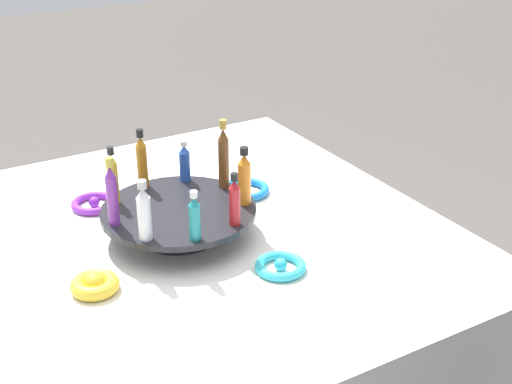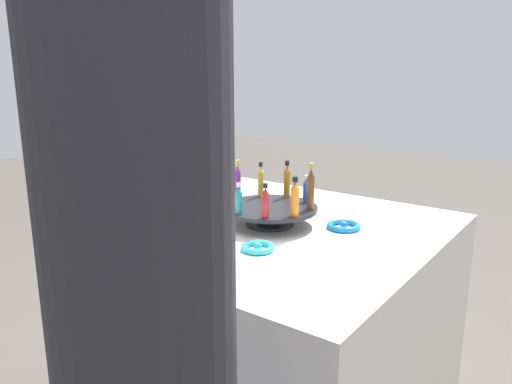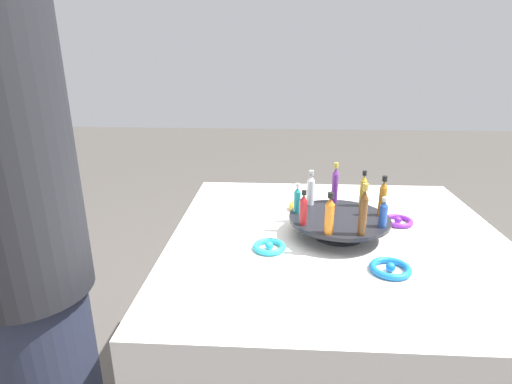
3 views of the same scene
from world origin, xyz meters
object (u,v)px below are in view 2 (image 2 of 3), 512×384
Objects in this scene: bottle_gold at (261,181)px; ribbon_bow_purple at (279,203)px; display_stand at (270,211)px; bottle_clear at (229,190)px; bottle_brown at (311,188)px; bottle_blue at (306,190)px; bottle_red at (265,202)px; person_figure at (143,309)px; bottle_teal at (239,200)px; ribbon_bow_teal at (258,247)px; bottle_purple at (238,182)px; bottle_amber at (287,180)px; bottle_orange at (295,198)px; ribbon_bow_blue at (344,226)px; ribbon_bow_gold at (199,217)px.

ribbon_bow_purple is at bearing -86.98° from bottle_gold.
bottle_clear is (0.10, 0.08, 0.07)m from display_stand.
bottle_brown is 1.64× the size of bottle_blue.
bottle_gold is at bearing -51.18° from bottle_red.
bottle_teal is at bearing 5.41° from person_figure.
bottle_brown is 0.23m from bottle_teal.
bottle_gold is 1.25× the size of ribbon_bow_teal.
bottle_blue is 0.66× the size of bottle_purple.
bottle_amber is at bearing -71.18° from bottle_red.
bottle_orange is 0.23m from bottle_clear.
person_figure is at bearing 109.33° from ribbon_bow_teal.
person_figure is (-0.25, 0.68, 0.01)m from bottle_red.
bottle_amber reaches higher than bottle_red.
bottle_teal is 0.36m from ribbon_bow_purple.
bottle_brown is 0.16m from ribbon_bow_blue.
ribbon_bow_purple is at bearing -62.65° from bottle_red.
bottle_red is 0.88× the size of bottle_gold.
bottle_amber is 1.47× the size of ribbon_bow_gold.
bottle_gold reaches higher than ribbon_bow_purple.
bottle_orange is 1.34× the size of bottle_blue.
bottle_purple is at bearing 68.82° from bottle_gold.
bottle_clear reaches higher than ribbon_bow_teal.
bottle_blue is 0.94m from person_figure.
bottle_gold reaches higher than display_stand.
display_stand is at bearing -153.47° from ribbon_bow_gold.
bottle_brown reaches higher than ribbon_bow_teal.
bottle_purple is at bearing 8.82° from bottle_brown.
ribbon_bow_gold is at bearing 37.96° from bottle_blue.
bottle_gold reaches higher than bottle_clear.
bottle_teal is at bearing -32.18° from ribbon_bow_teal.
bottle_purple is at bearing -1.18° from display_stand.
bottle_teal is 0.35m from ribbon_bow_blue.
person_figure reaches higher than bottle_amber.
display_stand is 3.19× the size of bottle_teal.
ribbon_bow_gold is 0.33m from ribbon_bow_teal.
bottle_amber is (0.14, -0.09, -0.01)m from bottle_brown.
ribbon_bow_blue is at bearing 173.99° from bottle_amber.
bottle_orange is at bearing 88.82° from bottle_brown.
bottle_red is at bearing 108.82° from bottle_amber.
person_figure is (-0.20, 0.58, 0.12)m from ribbon_bow_teal.
bottle_teal reaches higher than ribbon_bow_gold.
bottle_clear reaches higher than ribbon_bow_blue.
bottle_orange is 0.23m from bottle_amber.
bottle_teal is at bearing 148.82° from bottle_clear.
ribbon_bow_teal is at bearing 116.53° from display_stand.
ribbon_bow_teal is (-0.32, 0.11, -0.01)m from ribbon_bow_gold.
bottle_gold is 0.33m from ribbon_bow_blue.
ribbon_bow_gold is (0.11, 0.19, -0.10)m from bottle_gold.
person_figure reaches higher than bottle_purple.
ribbon_bow_purple is at bearing -63.47° from ribbon_bow_teal.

